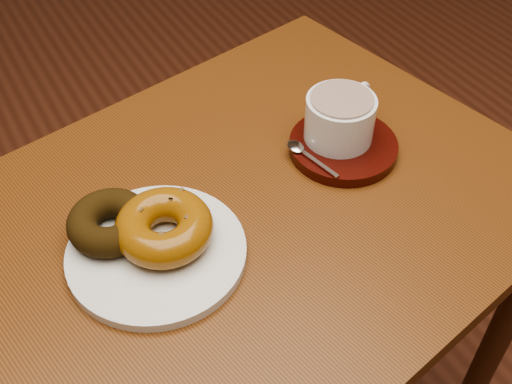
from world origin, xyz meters
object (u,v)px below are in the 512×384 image
donut_plate (157,252)px  saucer (343,147)px  coffee_cup (341,117)px  cafe_table (244,265)px

donut_plate → saucer: size_ratio=1.42×
saucer → coffee_cup: (0.00, 0.02, 0.04)m
donut_plate → saucer: bearing=8.4°
donut_plate → cafe_table: bearing=8.1°
saucer → coffee_cup: bearing=85.2°
donut_plate → coffee_cup: 0.33m
donut_plate → coffee_cup: bearing=11.1°
donut_plate → saucer: (0.32, 0.05, 0.00)m
cafe_table → donut_plate: donut_plate is taller
cafe_table → coffee_cup: 0.26m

